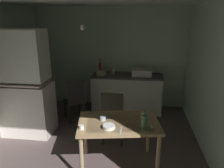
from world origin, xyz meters
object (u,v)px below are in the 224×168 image
hutch_cabinet (26,87)px  dining_table (119,128)px  chair_far_side (113,117)px  serving_bowl_wide (109,127)px  mug_tall (103,118)px  mixing_bowl_counter (101,73)px  glass_bottle (144,122)px  sink_basin (142,72)px  hand_pump (100,67)px  chair_by_counter (75,100)px

hutch_cabinet → dining_table: bearing=-23.4°
hutch_cabinet → chair_far_side: 1.71m
serving_bowl_wide → mug_tall: mug_tall is taller
mixing_bowl_counter → hutch_cabinet: bearing=-133.6°
glass_bottle → mug_tall: bearing=161.1°
dining_table → sink_basin: bearing=81.1°
hutch_cabinet → glass_bottle: hutch_cabinet is taller
hand_pump → glass_bottle: hand_pump is taller
hand_pump → glass_bottle: (1.01, -2.32, -0.20)m
mug_tall → serving_bowl_wide: bearing=-61.6°
chair_far_side → hand_pump: bearing=108.3°
sink_basin → chair_far_side: (-0.48, -1.48, -0.44)m
chair_by_counter → serving_bowl_wide: size_ratio=5.57×
dining_table → chair_far_side: bearing=104.1°
chair_far_side → chair_by_counter: chair_far_side is taller
hutch_cabinet → hand_pump: size_ratio=5.06×
mug_tall → sink_basin: bearing=74.8°
chair_by_counter → serving_bowl_wide: chair_by_counter is taller
hutch_cabinet → dining_table: hutch_cabinet is taller
mixing_bowl_counter → mug_tall: (0.38, -2.02, -0.15)m
sink_basin → chair_far_side: bearing=-108.0°
sink_basin → chair_by_counter: size_ratio=0.47×
hand_pump → chair_by_counter: 1.02m
hand_pump → chair_by_counter: size_ratio=0.42×
hutch_cabinet → chair_by_counter: size_ratio=2.12×
dining_table → chair_by_counter: (-1.06, 1.38, -0.15)m
mixing_bowl_counter → hand_pump: bearing=115.7°
hand_pump → mug_tall: 2.18m
chair_by_counter → serving_bowl_wide: (0.95, -1.59, 0.27)m
dining_table → chair_far_side: chair_far_side is taller
sink_basin → chair_by_counter: (-1.39, -0.70, -0.47)m
hand_pump → dining_table: bearing=-72.9°
sink_basin → glass_bottle: bearing=-89.4°
sink_basin → mug_tall: 2.15m
dining_table → hutch_cabinet: bearing=156.6°
hutch_cabinet → chair_far_side: size_ratio=2.01×
chair_far_side → mug_tall: 0.65m
dining_table → mug_tall: bearing=175.8°
chair_far_side → glass_bottle: glass_bottle is taller
sink_basin → glass_bottle: sink_basin is taller
hutch_cabinet → sink_basin: hutch_cabinet is taller
sink_basin → serving_bowl_wide: size_ratio=2.63×
hand_pump → serving_bowl_wide: 2.42m
hutch_cabinet → sink_basin: bearing=31.5°
hutch_cabinet → chair_by_counter: bearing=39.0°
sink_basin → chair_by_counter: bearing=-153.2°
dining_table → mug_tall: size_ratio=15.17×
mixing_bowl_counter → dining_table: mixing_bowl_counter is taller
hutch_cabinet → hand_pump: 1.78m
hutch_cabinet → dining_table: size_ratio=1.56×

